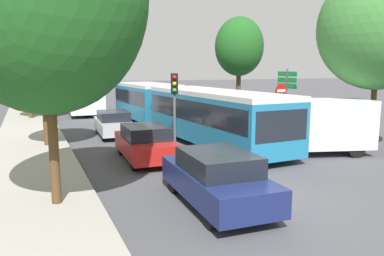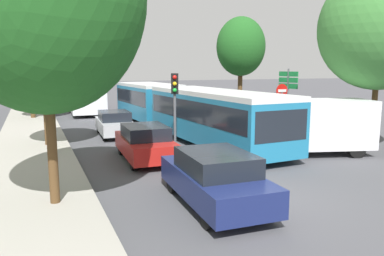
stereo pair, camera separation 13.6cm
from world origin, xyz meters
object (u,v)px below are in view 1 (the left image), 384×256
Objects in this scene: traffic_light at (174,94)px; tree_left_mid at (43,60)px; queued_car_red at (145,143)px; tree_left_far at (27,61)px; direction_sign_post at (287,87)px; city_bus_rear at (82,95)px; white_van at (315,125)px; tree_left_near at (45,1)px; tree_right_near at (379,29)px; tree_right_mid at (239,47)px; no_entry_sign at (281,102)px; queued_car_navy at (217,178)px; tree_left_distant at (30,47)px; articulated_bus at (180,107)px; queued_car_silver at (113,123)px.

tree_left_mid reaches higher than traffic_light.
queued_car_red is 0.69× the size of tree_left_far.
queued_car_red is at bearing -74.91° from tree_left_far.
traffic_light is 0.56× the size of tree_left_far.
direction_sign_post is at bearing -66.91° from queued_car_red.
white_van is at bearing -159.24° from city_bus_rear.
tree_left_near is 1.03× the size of tree_right_near.
tree_right_mid is (9.98, -9.21, 3.77)m from city_bus_rear.
direction_sign_post is at bearing 134.48° from no_entry_sign.
tree_left_mid is at bearing 24.24° from queued_car_navy.
white_van is 12.64m from tree_right_mid.
city_bus_rear is at bearing -155.00° from traffic_light.
tree_left_distant is at bearing 90.10° from tree_left_near.
tree_left_far is at bearing -49.63° from direction_sign_post.
no_entry_sign reaches higher than white_van.
city_bus_rear is (-3.58, 13.68, -0.12)m from articulated_bus.
tree_left_far reaches higher than queued_car_silver.
direction_sign_post is 6.17m from tree_right_near.
queued_car_silver is 0.74× the size of white_van.
tree_left_far is at bearing -137.20° from traffic_light.
tree_left_far is 14.96m from tree_right_mid.
city_bus_rear is 21.91m from white_van.
queued_car_silver is 0.47× the size of tree_left_distant.
tree_left_far is 0.83× the size of tree_right_mid.
tree_left_mid reaches higher than queued_car_navy.
city_bus_rear is at bearing -155.33° from no_entry_sign.
tree_left_near reaches higher than no_entry_sign.
no_entry_sign is at bearing -105.16° from tree_right_mid.
queued_car_navy is at bearing 35.03° from direction_sign_post.
queued_car_silver is at bearing -24.19° from direction_sign_post.
city_bus_rear is 17.78m from traffic_light.
tree_left_near is at bearing -25.14° from traffic_light.
tree_left_distant is (-0.22, 18.28, 1.46)m from tree_left_mid.
tree_right_near is at bearing -98.67° from queued_car_red.
traffic_light is 7.94m from direction_sign_post.
traffic_light is at bearing -27.95° from articulated_bus.
city_bus_rear is 18.23m from direction_sign_post.
white_van is 0.89× the size of tree_left_far.
tree_right_mid is at bearing -65.80° from queued_car_silver.
tree_left_distant reaches higher than traffic_light.
tree_right_near is 1.09× the size of tree_right_mid.
city_bus_rear is at bearing 137.32° from tree_right_mid.
tree_left_near is (-7.26, -9.44, 3.70)m from articulated_bus.
tree_left_mid is (-11.35, 2.17, 2.10)m from no_entry_sign.
tree_left_far is at bearing 138.60° from city_bus_rear.
queued_car_red is 5.94m from queued_car_silver.
tree_left_mid is 0.76× the size of tree_right_near.
tree_right_near reaches higher than articulated_bus.
white_van is at bearing 54.67° from direction_sign_post.
tree_right_near reaches higher than city_bus_rear.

